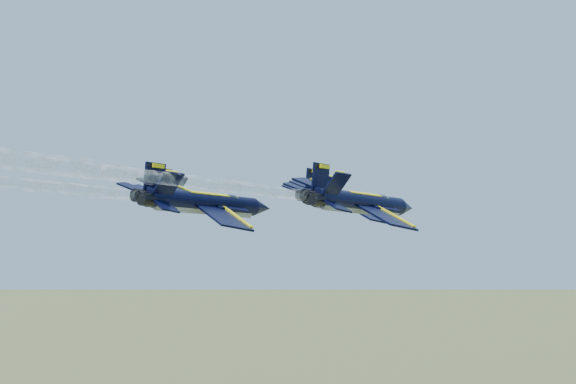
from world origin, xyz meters
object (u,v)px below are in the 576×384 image
at_px(jet_lead, 348,201).
at_px(jet_left, 206,202).
at_px(jet_right, 362,202).
at_px(jet_slot, 206,203).

distance_m(jet_lead, jet_left, 16.07).
xyz_separation_m(jet_lead, jet_right, (7.58, -14.16, 0.00)).
bearing_deg(jet_right, jet_slot, -135.08).
height_order(jet_left, jet_right, same).
distance_m(jet_right, jet_slot, 14.80).
bearing_deg(jet_left, jet_right, -1.74).
xyz_separation_m(jet_lead, jet_left, (-13.24, -9.10, 0.00)).
bearing_deg(jet_slot, jet_lead, 89.66).
height_order(jet_lead, jet_right, same).
bearing_deg(jet_lead, jet_right, -49.92).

